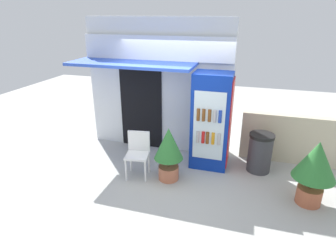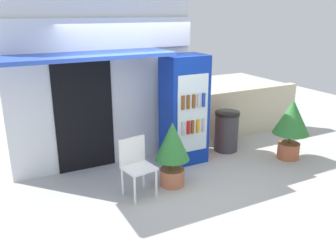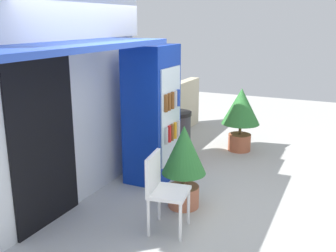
# 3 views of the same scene
# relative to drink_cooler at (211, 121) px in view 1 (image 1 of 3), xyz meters

# --- Properties ---
(ground) EXTENTS (16.00, 16.00, 0.00)m
(ground) POSITION_rel_drink_cooler_xyz_m (-0.82, -0.71, -0.99)
(ground) COLOR #B2B2AD
(storefront_building) EXTENTS (3.35, 1.18, 2.95)m
(storefront_building) POSITION_rel_drink_cooler_xyz_m (-1.34, 0.59, 0.55)
(storefront_building) COLOR silver
(storefront_building) RESTS_ON ground
(drink_cooler) EXTENTS (0.77, 0.64, 1.97)m
(drink_cooler) POSITION_rel_drink_cooler_xyz_m (0.00, 0.00, 0.00)
(drink_cooler) COLOR #0C2D9E
(drink_cooler) RESTS_ON ground
(plastic_chair) EXTENTS (0.49, 0.47, 0.89)m
(plastic_chair) POSITION_rel_drink_cooler_xyz_m (-1.29, -0.78, -0.46)
(plastic_chair) COLOR white
(plastic_chair) RESTS_ON ground
(potted_plant_near_shop) EXTENTS (0.55, 0.55, 1.06)m
(potted_plant_near_shop) POSITION_rel_drink_cooler_xyz_m (-0.67, -0.78, -0.34)
(potted_plant_near_shop) COLOR #BC6B4C
(potted_plant_near_shop) RESTS_ON ground
(potted_plant_curbside) EXTENTS (0.68, 0.68, 1.14)m
(potted_plant_curbside) POSITION_rel_drink_cooler_xyz_m (1.82, -0.83, -0.26)
(potted_plant_curbside) COLOR #AD5B3D
(potted_plant_curbside) RESTS_ON ground
(trash_bin) EXTENTS (0.49, 0.49, 0.81)m
(trash_bin) POSITION_rel_drink_cooler_xyz_m (1.00, 0.05, -0.58)
(trash_bin) COLOR #38383D
(trash_bin) RESTS_ON ground
(stone_boundary_wall) EXTENTS (2.75, 0.20, 1.05)m
(stone_boundary_wall) POSITION_rel_drink_cooler_xyz_m (1.97, 0.65, -0.46)
(stone_boundary_wall) COLOR beige
(stone_boundary_wall) RESTS_ON ground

